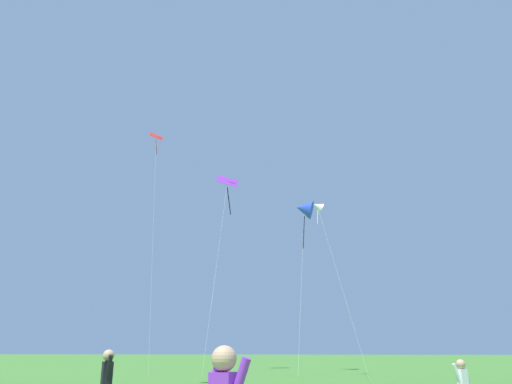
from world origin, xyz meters
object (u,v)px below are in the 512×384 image
(kite_blue_delta, at_px, (304,209))
(kite_white_distant, at_px, (318,207))
(kite_red_high, at_px, (156,149))
(kite_purple_streamer, at_px, (227,189))

(kite_blue_delta, height_order, kite_white_distant, kite_blue_delta)
(kite_red_high, bearing_deg, kite_purple_streamer, 51.27)
(kite_purple_streamer, height_order, kite_red_high, kite_red_high)
(kite_blue_delta, distance_m, kite_red_high, 14.93)
(kite_purple_streamer, bearing_deg, kite_red_high, -128.73)
(kite_blue_delta, bearing_deg, kite_red_high, -156.07)
(kite_blue_delta, relative_size, kite_white_distant, 1.23)
(kite_purple_streamer, bearing_deg, kite_white_distant, -47.13)
(kite_blue_delta, xyz_separation_m, kite_white_distant, (1.24, -8.68, -2.38))
(kite_white_distant, xyz_separation_m, kite_red_high, (-14.27, 2.89, 6.82))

